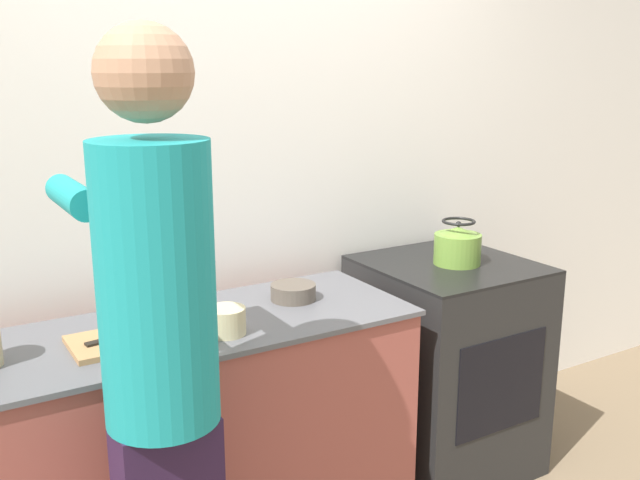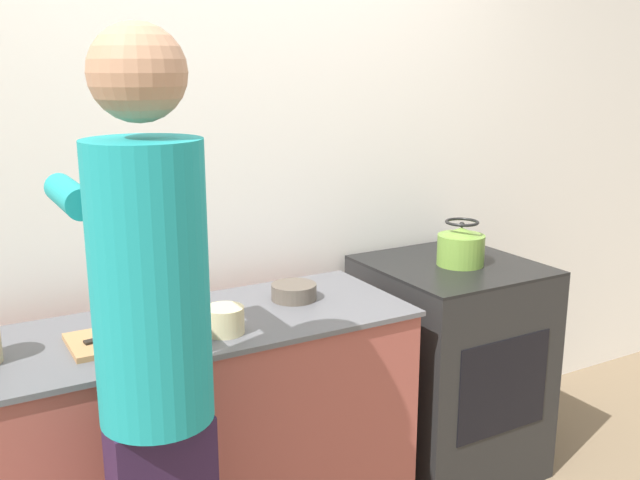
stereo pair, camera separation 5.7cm
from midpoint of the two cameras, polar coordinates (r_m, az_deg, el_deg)
name	(u,v)px [view 2 (the right image)]	position (r m, az deg, el deg)	size (l,w,h in m)	color
wall_back	(229,175)	(2.85, -6.75, 5.17)	(8.00, 0.05, 2.60)	white
counter	(187,446)	(2.60, -9.95, -15.94)	(1.58, 0.58, 0.89)	#9E4C42
oven	(448,366)	(3.18, 10.74, -9.85)	(0.65, 0.67, 0.92)	black
person	(153,354)	(1.85, -12.32, -8.94)	(0.32, 0.57, 1.83)	#2A1834
cutting_board	(127,337)	(2.32, -14.50, -7.56)	(0.35, 0.23, 0.02)	#A87A4C
knife	(116,336)	(2.31, -15.35, -7.42)	(0.21, 0.06, 0.01)	silver
kettle	(461,246)	(3.00, 11.74, -0.50)	(0.19, 0.19, 0.19)	olive
bowl_prep	(224,320)	(2.31, -6.95, -6.39)	(0.13, 0.13, 0.09)	#C6B789
bowl_mixing	(294,292)	(2.61, -1.47, -4.16)	(0.17, 0.17, 0.06)	brown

